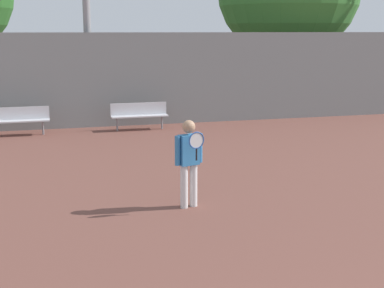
# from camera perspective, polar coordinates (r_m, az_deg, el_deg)

# --- Properties ---
(tennis_player) EXTENTS (0.55, 0.47, 1.64)m
(tennis_player) POSITION_cam_1_polar(r_m,az_deg,el_deg) (9.78, -0.32, -1.50)
(tennis_player) COLOR silver
(tennis_player) RESTS_ON ground_plane
(bench_courtside_near) EXTENTS (2.19, 0.40, 0.88)m
(bench_courtside_near) POSITION_cam_1_polar(r_m,az_deg,el_deg) (17.57, -18.52, 2.66)
(bench_courtside_near) COLOR silver
(bench_courtside_near) RESTS_ON ground_plane
(bench_courtside_far) EXTENTS (1.87, 0.40, 0.88)m
(bench_courtside_far) POSITION_cam_1_polar(r_m,az_deg,el_deg) (17.76, -5.66, 3.31)
(bench_courtside_far) COLOR silver
(bench_courtside_far) RESTS_ON ground_plane
(back_fence) EXTENTS (32.82, 0.06, 3.16)m
(back_fence) POSITION_cam_1_polar(r_m,az_deg,el_deg) (18.54, -5.13, 6.89)
(back_fence) COLOR gray
(back_fence) RESTS_ON ground_plane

